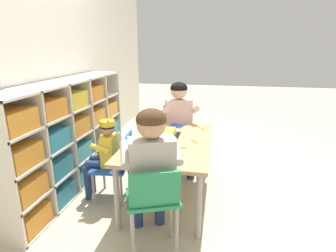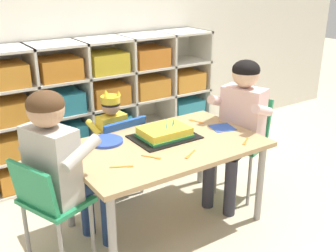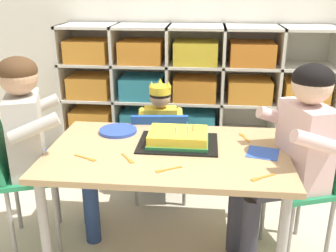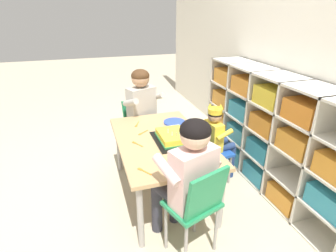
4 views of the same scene
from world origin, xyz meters
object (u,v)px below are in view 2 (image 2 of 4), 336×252
object	(u,v)px
adult_helper_seated	(61,159)
fork_near_cake_tray	(123,167)
guest_at_table_side	(239,117)
fork_by_napkin	(190,155)
fork_beside_plate_stack	(196,121)
classroom_chair_guest_side	(245,137)
paper_plate_stack	(106,141)
classroom_chair_adult_side	(49,202)
fork_scattered_mid_table	(153,157)
birthday_cake_on_tray	(164,133)
fork_at_table_front_edge	(246,141)
child_with_crown	(109,130)
classroom_chair_blue	(118,151)
activity_table	(165,152)

from	to	relation	value
adult_helper_seated	fork_near_cake_tray	xyz separation A→B (m)	(0.30, -0.15, -0.07)
guest_at_table_side	fork_by_napkin	xyz separation A→B (m)	(-0.60, -0.22, -0.06)
fork_beside_plate_stack	classroom_chair_guest_side	bearing A→B (deg)	42.88
paper_plate_stack	fork_beside_plate_stack	size ratio (longest dim) A/B	1.70
classroom_chair_adult_side	fork_scattered_mid_table	bearing A→B (deg)	-119.84
guest_at_table_side	birthday_cake_on_tray	world-z (taller)	guest_at_table_side
guest_at_table_side	fork_at_table_front_edge	bearing A→B (deg)	-53.80
classroom_chair_adult_side	birthday_cake_on_tray	size ratio (longest dim) A/B	1.66
fork_beside_plate_stack	fork_scattered_mid_table	size ratio (longest dim) A/B	1.15
fork_by_napkin	child_with_crown	bearing A→B (deg)	68.76
classroom_chair_adult_side	guest_at_table_side	distance (m)	1.42
classroom_chair_blue	fork_near_cake_tray	distance (m)	0.72
paper_plate_stack	fork_by_napkin	distance (m)	0.55
fork_at_table_front_edge	classroom_chair_blue	bearing A→B (deg)	92.22
birthday_cake_on_tray	fork_scattered_mid_table	world-z (taller)	birthday_cake_on_tray
child_with_crown	guest_at_table_side	bearing A→B (deg)	134.29
activity_table	paper_plate_stack	distance (m)	0.38
fork_scattered_mid_table	classroom_chair_adult_side	bearing A→B (deg)	44.99
activity_table	child_with_crown	size ratio (longest dim) A/B	1.50
fork_beside_plate_stack	activity_table	bearing A→B (deg)	-80.70
classroom_chair_blue	fork_at_table_front_edge	xyz separation A→B (m)	(0.54, -0.75, 0.21)
classroom_chair_adult_side	fork_by_napkin	xyz separation A→B (m)	(0.80, -0.19, 0.15)
guest_at_table_side	fork_scattered_mid_table	world-z (taller)	guest_at_table_side
adult_helper_seated	birthday_cake_on_tray	size ratio (longest dim) A/B	2.53
fork_near_cake_tray	fork_at_table_front_edge	xyz separation A→B (m)	(0.82, -0.12, 0.00)
classroom_chair_adult_side	fork_at_table_front_edge	world-z (taller)	classroom_chair_adult_side
fork_scattered_mid_table	adult_helper_seated	bearing A→B (deg)	38.93
classroom_chair_guest_side	fork_by_napkin	xyz separation A→B (m)	(-0.71, -0.26, 0.14)
activity_table	fork_near_cake_tray	bearing A→B (deg)	-159.47
fork_by_napkin	fork_beside_plate_stack	distance (m)	0.58
fork_beside_plate_stack	fork_at_table_front_edge	xyz separation A→B (m)	(0.04, -0.47, 0.00)
paper_plate_stack	classroom_chair_guest_side	bearing A→B (deg)	-10.31
adult_helper_seated	child_with_crown	bearing A→B (deg)	-64.62
fork_by_napkin	activity_table	bearing A→B (deg)	66.15
activity_table	fork_at_table_front_edge	bearing A→B (deg)	-30.50
paper_plate_stack	fork_by_napkin	xyz separation A→B (m)	(0.33, -0.45, -0.01)
fork_beside_plate_stack	fork_scattered_mid_table	bearing A→B (deg)	-77.92
child_with_crown	fork_beside_plate_stack	xyz separation A→B (m)	(0.51, -0.39, 0.08)
classroom_chair_blue	fork_at_table_front_edge	size ratio (longest dim) A/B	5.49
classroom_chair_blue	fork_beside_plate_stack	bearing A→B (deg)	145.11
fork_beside_plate_stack	fork_at_table_front_edge	world-z (taller)	same
adult_helper_seated	fork_by_napkin	size ratio (longest dim) A/B	8.71
fork_at_table_front_edge	fork_scattered_mid_table	bearing A→B (deg)	134.55
adult_helper_seated	fork_by_napkin	xyz separation A→B (m)	(0.70, -0.23, -0.07)
activity_table	guest_at_table_side	size ratio (longest dim) A/B	1.17
fork_at_table_front_edge	classroom_chair_adult_side	bearing A→B (deg)	135.98
classroom_chair_adult_side	fork_near_cake_tray	distance (m)	0.44
classroom_chair_blue	fork_near_cake_tray	world-z (taller)	classroom_chair_blue
birthday_cake_on_tray	fork_beside_plate_stack	xyz separation A→B (m)	(0.36, 0.13, -0.03)
birthday_cake_on_tray	paper_plate_stack	distance (m)	0.38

